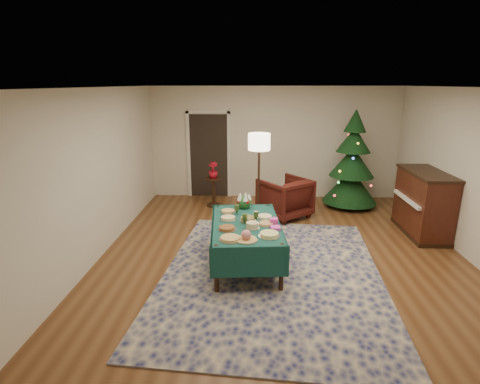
{
  "coord_description": "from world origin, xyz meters",
  "views": [
    {
      "loc": [
        -0.49,
        -5.6,
        2.76
      ],
      "look_at": [
        -0.73,
        0.8,
        0.89
      ],
      "focal_mm": 28.0,
      "sensor_mm": 36.0,
      "label": 1
    }
  ],
  "objects_px": {
    "gift_box": "(274,221)",
    "piano": "(423,204)",
    "floor_lamp": "(259,147)",
    "armchair": "(285,196)",
    "buffet_table": "(246,231)",
    "side_table": "(214,192)",
    "potted_plant": "(213,174)",
    "christmas_tree": "(352,164)"
  },
  "relations": [
    {
      "from": "floor_lamp",
      "to": "armchair",
      "type": "bearing_deg",
      "value": 23.56
    },
    {
      "from": "gift_box",
      "to": "side_table",
      "type": "distance_m",
      "value": 3.23
    },
    {
      "from": "side_table",
      "to": "potted_plant",
      "type": "relative_size",
      "value": 1.79
    },
    {
      "from": "potted_plant",
      "to": "christmas_tree",
      "type": "relative_size",
      "value": 0.17
    },
    {
      "from": "gift_box",
      "to": "christmas_tree",
      "type": "relative_size",
      "value": 0.05
    },
    {
      "from": "side_table",
      "to": "floor_lamp",
      "type": "bearing_deg",
      "value": -41.62
    },
    {
      "from": "armchair",
      "to": "piano",
      "type": "xyz_separation_m",
      "value": [
        2.51,
        -0.84,
        0.13
      ]
    },
    {
      "from": "buffet_table",
      "to": "floor_lamp",
      "type": "xyz_separation_m",
      "value": [
        0.22,
        2.0,
        0.97
      ]
    },
    {
      "from": "potted_plant",
      "to": "piano",
      "type": "xyz_separation_m",
      "value": [
        4.1,
        -1.51,
        -0.18
      ]
    },
    {
      "from": "armchair",
      "to": "christmas_tree",
      "type": "height_order",
      "value": "christmas_tree"
    },
    {
      "from": "potted_plant",
      "to": "christmas_tree",
      "type": "xyz_separation_m",
      "value": [
        3.15,
        0.11,
        0.23
      ]
    },
    {
      "from": "gift_box",
      "to": "floor_lamp",
      "type": "height_order",
      "value": "floor_lamp"
    },
    {
      "from": "side_table",
      "to": "piano",
      "type": "height_order",
      "value": "piano"
    },
    {
      "from": "side_table",
      "to": "potted_plant",
      "type": "bearing_deg",
      "value": 0.0
    },
    {
      "from": "armchair",
      "to": "potted_plant",
      "type": "relative_size",
      "value": 2.49
    },
    {
      "from": "side_table",
      "to": "gift_box",
      "type": "bearing_deg",
      "value": -67.3
    },
    {
      "from": "buffet_table",
      "to": "armchair",
      "type": "xyz_separation_m",
      "value": [
        0.78,
        2.24,
        -0.1
      ]
    },
    {
      "from": "gift_box",
      "to": "christmas_tree",
      "type": "xyz_separation_m",
      "value": [
        1.91,
        3.07,
        0.25
      ]
    },
    {
      "from": "christmas_tree",
      "to": "buffet_table",
      "type": "bearing_deg",
      "value": -127.76
    },
    {
      "from": "gift_box",
      "to": "side_table",
      "type": "xyz_separation_m",
      "value": [
        -1.24,
        2.95,
        -0.43
      ]
    },
    {
      "from": "gift_box",
      "to": "piano",
      "type": "xyz_separation_m",
      "value": [
        2.86,
        1.44,
        -0.16
      ]
    },
    {
      "from": "armchair",
      "to": "side_table",
      "type": "relative_size",
      "value": 1.39
    },
    {
      "from": "armchair",
      "to": "christmas_tree",
      "type": "xyz_separation_m",
      "value": [
        1.56,
        0.78,
        0.54
      ]
    },
    {
      "from": "armchair",
      "to": "buffet_table",
      "type": "bearing_deg",
      "value": 32.9
    },
    {
      "from": "buffet_table",
      "to": "floor_lamp",
      "type": "relative_size",
      "value": 1.04
    },
    {
      "from": "buffet_table",
      "to": "armchair",
      "type": "height_order",
      "value": "armchair"
    },
    {
      "from": "buffet_table",
      "to": "piano",
      "type": "bearing_deg",
      "value": 23.02
    },
    {
      "from": "armchair",
      "to": "christmas_tree",
      "type": "distance_m",
      "value": 1.82
    },
    {
      "from": "gift_box",
      "to": "piano",
      "type": "height_order",
      "value": "piano"
    },
    {
      "from": "buffet_table",
      "to": "potted_plant",
      "type": "height_order",
      "value": "potted_plant"
    },
    {
      "from": "gift_box",
      "to": "potted_plant",
      "type": "distance_m",
      "value": 3.2
    },
    {
      "from": "side_table",
      "to": "piano",
      "type": "xyz_separation_m",
      "value": [
        4.1,
        -1.51,
        0.27
      ]
    },
    {
      "from": "armchair",
      "to": "floor_lamp",
      "type": "distance_m",
      "value": 1.24
    },
    {
      "from": "floor_lamp",
      "to": "side_table",
      "type": "height_order",
      "value": "floor_lamp"
    },
    {
      "from": "side_table",
      "to": "buffet_table",
      "type": "bearing_deg",
      "value": -74.46
    },
    {
      "from": "floor_lamp",
      "to": "gift_box",
      "type": "bearing_deg",
      "value": -84.13
    },
    {
      "from": "christmas_tree",
      "to": "piano",
      "type": "relative_size",
      "value": 1.59
    },
    {
      "from": "piano",
      "to": "floor_lamp",
      "type": "bearing_deg",
      "value": 168.97
    },
    {
      "from": "potted_plant",
      "to": "christmas_tree",
      "type": "bearing_deg",
      "value": 2.06
    },
    {
      "from": "buffet_table",
      "to": "piano",
      "type": "distance_m",
      "value": 3.57
    },
    {
      "from": "potted_plant",
      "to": "side_table",
      "type": "bearing_deg",
      "value": 180.0
    },
    {
      "from": "buffet_table",
      "to": "gift_box",
      "type": "distance_m",
      "value": 0.47
    }
  ]
}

